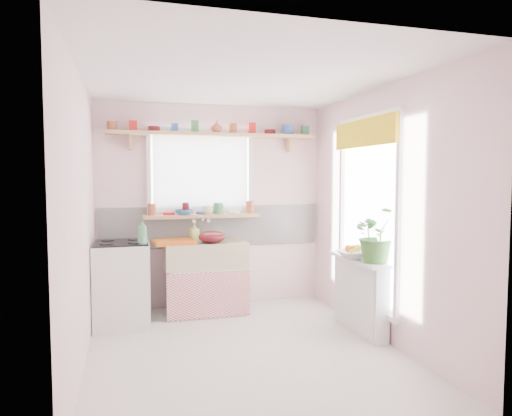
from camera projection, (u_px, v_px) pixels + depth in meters
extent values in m
plane|color=silver|center=(244.00, 350.00, 4.24)|extent=(3.20, 3.20, 0.00)
plane|color=white|center=(244.00, 78.00, 4.07)|extent=(3.20, 3.20, 0.00)
plane|color=#FCD3D6|center=(213.00, 206.00, 5.69)|extent=(2.80, 0.00, 2.80)
plane|color=#FCD3D6|center=(312.00, 241.00, 2.62)|extent=(2.80, 0.00, 2.80)
plane|color=#FCD3D6|center=(80.00, 221.00, 3.78)|extent=(0.00, 3.20, 3.20)
plane|color=#FCD3D6|center=(380.00, 213.00, 4.53)|extent=(0.00, 3.20, 3.20)
cube|color=white|center=(213.00, 226.00, 5.70)|extent=(2.74, 0.03, 0.50)
cube|color=pink|center=(213.00, 242.00, 5.71)|extent=(2.74, 0.02, 0.12)
cube|color=white|center=(200.00, 174.00, 5.62)|extent=(1.20, 0.01, 1.00)
cube|color=white|center=(201.00, 174.00, 5.56)|extent=(1.15, 0.02, 0.95)
cube|color=white|center=(370.00, 212.00, 4.72)|extent=(0.01, 1.10, 1.90)
cube|color=yellow|center=(364.00, 133.00, 4.65)|extent=(0.03, 1.20, 0.28)
cube|color=white|center=(205.00, 289.00, 5.43)|extent=(0.85, 0.55, 0.55)
cube|color=#D94340|center=(209.00, 295.00, 5.16)|extent=(0.95, 0.02, 0.53)
cube|color=beige|center=(205.00, 254.00, 5.40)|extent=(0.95, 0.55, 0.30)
cylinder|color=silver|center=(201.00, 218.00, 5.61)|extent=(0.03, 0.22, 0.03)
cube|color=white|center=(122.00, 285.00, 4.92)|extent=(0.58, 0.58, 0.90)
cube|color=black|center=(121.00, 243.00, 4.89)|extent=(0.56, 0.56, 0.02)
cylinder|color=black|center=(107.00, 244.00, 4.72)|extent=(0.14, 0.14, 0.01)
cylinder|color=black|center=(134.00, 243.00, 4.79)|extent=(0.14, 0.14, 0.01)
cylinder|color=black|center=(108.00, 240.00, 4.99)|extent=(0.14, 0.14, 0.01)
cylinder|color=black|center=(134.00, 239.00, 5.06)|extent=(0.14, 0.14, 0.01)
cube|color=white|center=(360.00, 296.00, 4.76)|extent=(0.15, 0.90, 0.75)
cube|color=white|center=(358.00, 259.00, 4.73)|extent=(0.22, 0.95, 0.03)
cube|color=tan|center=(202.00, 216.00, 5.54)|extent=(1.40, 0.22, 0.04)
cube|color=tan|center=(214.00, 135.00, 5.51)|extent=(2.52, 0.24, 0.04)
cylinder|color=#A55133|center=(112.00, 125.00, 5.18)|extent=(0.11, 0.11, 0.12)
cylinder|color=red|center=(133.00, 126.00, 5.25)|extent=(0.11, 0.11, 0.12)
cylinder|color=#590F14|center=(154.00, 129.00, 5.31)|extent=(0.11, 0.11, 0.06)
cylinder|color=#3359A5|center=(175.00, 127.00, 5.37)|extent=(0.11, 0.11, 0.12)
cylinder|color=#3F7F4C|center=(195.00, 128.00, 5.44)|extent=(0.11, 0.11, 0.12)
cylinder|color=silver|center=(214.00, 131.00, 5.50)|extent=(0.11, 0.11, 0.06)
cylinder|color=#A55133|center=(233.00, 129.00, 5.56)|extent=(0.11, 0.11, 0.12)
cylinder|color=red|center=(252.00, 129.00, 5.63)|extent=(0.11, 0.11, 0.12)
cylinder|color=#590F14|center=(270.00, 132.00, 5.69)|extent=(0.11, 0.11, 0.06)
cylinder|color=#3359A5|center=(288.00, 130.00, 5.76)|extent=(0.11, 0.11, 0.12)
cylinder|color=#3F7F4C|center=(305.00, 131.00, 5.82)|extent=(0.11, 0.11, 0.12)
cylinder|color=#A55133|center=(150.00, 210.00, 5.37)|extent=(0.11, 0.11, 0.12)
cylinder|color=red|center=(168.00, 210.00, 5.43)|extent=(0.11, 0.11, 0.12)
cylinder|color=#590F14|center=(185.00, 212.00, 5.48)|extent=(0.11, 0.11, 0.06)
cylinder|color=#3359A5|center=(202.00, 209.00, 5.54)|extent=(0.11, 0.11, 0.12)
cylinder|color=#3F7F4C|center=(219.00, 209.00, 5.59)|extent=(0.11, 0.11, 0.12)
cylinder|color=silver|center=(235.00, 211.00, 5.65)|extent=(0.11, 0.11, 0.06)
cylinder|color=#A55133|center=(251.00, 208.00, 5.71)|extent=(0.11, 0.11, 0.12)
cube|color=orange|center=(174.00, 242.00, 5.20)|extent=(0.49, 0.40, 0.04)
ellipsoid|color=#590F15|center=(212.00, 237.00, 5.27)|extent=(0.39, 0.39, 0.14)
imported|color=#3A702C|center=(377.00, 235.00, 4.46)|extent=(0.52, 0.46, 0.55)
imported|color=silver|center=(354.00, 255.00, 4.69)|extent=(0.34, 0.34, 0.08)
imported|color=#2C6F2D|center=(377.00, 251.00, 4.47)|extent=(0.13, 0.09, 0.23)
imported|color=#D9F06B|center=(194.00, 231.00, 5.48)|extent=(0.12, 0.12, 0.21)
imported|color=beige|center=(207.00, 210.00, 5.50)|extent=(0.17, 0.17, 0.10)
imported|color=#2F5F99|center=(184.00, 212.00, 5.42)|extent=(0.28, 0.28, 0.07)
imported|color=#B14B36|center=(217.00, 127.00, 5.45)|extent=(0.17, 0.17, 0.14)
imported|color=#478E5A|center=(142.00, 232.00, 4.73)|extent=(0.12, 0.12, 0.26)
sphere|color=orange|center=(354.00, 249.00, 4.68)|extent=(0.08, 0.08, 0.08)
sphere|color=orange|center=(358.00, 248.00, 4.73)|extent=(0.08, 0.08, 0.08)
sphere|color=orange|center=(348.00, 249.00, 4.69)|extent=(0.08, 0.08, 0.08)
cylinder|color=gold|center=(358.00, 248.00, 4.64)|extent=(0.18, 0.04, 0.10)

